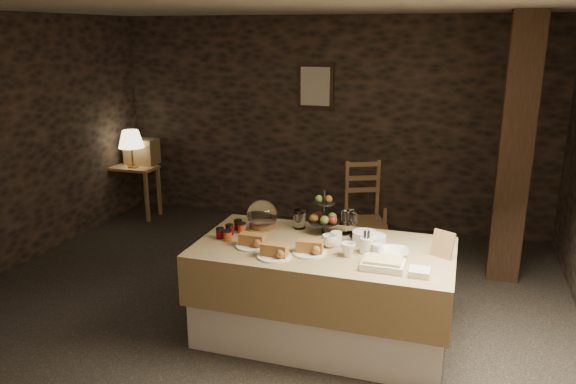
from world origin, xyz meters
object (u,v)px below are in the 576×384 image
(chair, at_px, (366,206))
(timber_column, at_px, (515,151))
(console_table, at_px, (133,176))
(fruit_stand, at_px, (324,217))
(wine_rack, at_px, (142,151))
(buffet_table, at_px, (323,286))
(table_lamp, at_px, (131,140))

(chair, height_order, timber_column, timber_column)
(console_table, bearing_deg, timber_column, -6.91)
(fruit_stand, bearing_deg, console_table, 147.62)
(console_table, xyz_separation_m, chair, (3.12, 0.05, -0.14))
(wine_rack, distance_m, timber_column, 4.66)
(timber_column, relative_size, fruit_stand, 7.10)
(wine_rack, xyz_separation_m, fruit_stand, (3.06, -2.15, 0.07))
(console_table, relative_size, wine_rack, 1.64)
(buffet_table, height_order, wine_rack, wine_rack)
(chair, bearing_deg, wine_rack, 153.69)
(console_table, relative_size, table_lamp, 1.40)
(wine_rack, relative_size, chair, 0.57)
(buffet_table, distance_m, console_table, 3.91)
(buffet_table, bearing_deg, chair, 91.50)
(chair, bearing_deg, fruit_stand, -114.26)
(console_table, distance_m, table_lamp, 0.51)
(buffet_table, bearing_deg, table_lamp, 144.70)
(buffet_table, xyz_separation_m, console_table, (-3.18, 2.27, 0.10))
(wine_rack, bearing_deg, console_table, -105.52)
(buffet_table, relative_size, wine_rack, 4.74)
(console_table, distance_m, wine_rack, 0.35)
(fruit_stand, bearing_deg, timber_column, 42.74)
(timber_column, bearing_deg, wine_rack, 170.81)
(buffet_table, height_order, table_lamp, table_lamp)
(table_lamp, relative_size, timber_column, 0.19)
(table_lamp, height_order, fruit_stand, table_lamp)
(console_table, bearing_deg, chair, 0.90)
(chair, bearing_deg, table_lamp, 157.98)
(chair, distance_m, fruit_stand, 2.08)
(console_table, xyz_separation_m, timber_column, (4.63, -0.56, 0.74))
(table_lamp, xyz_separation_m, chair, (3.07, 0.10, -0.64))
(wine_rack, distance_m, fruit_stand, 3.74)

